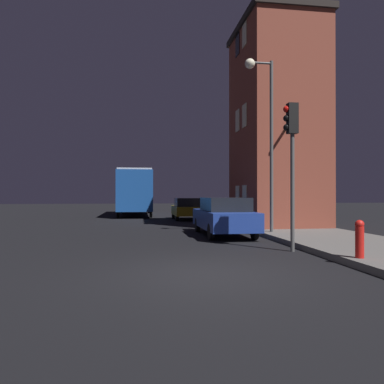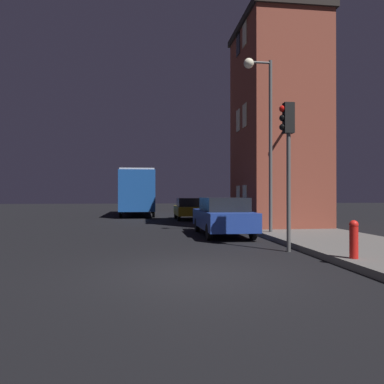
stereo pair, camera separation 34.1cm
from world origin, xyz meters
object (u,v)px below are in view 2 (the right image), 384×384
Objects in this scene: bus at (138,189)px; car_near_lane at (223,216)px; streetlamp at (263,117)px; fire_hydrant at (354,238)px; traffic_light at (288,145)px; bare_tree at (280,174)px; car_mid_lane at (190,208)px.

bus reaches higher than car_near_lane.
car_near_lane is (-1.56, 0.50, -4.00)m from streetlamp.
streetlamp reaches higher than fire_hydrant.
traffic_light is at bearing -97.89° from streetlamp.
car_near_lane is at bearing 102.65° from traffic_light.
bare_tree reaches higher than fire_hydrant.
fire_hydrant is (5.46, -22.22, -1.45)m from bus.
streetlamp is at bearing -80.16° from car_mid_lane.
streetlamp reaches higher than bus.
traffic_light is 0.82× the size of bare_tree.
car_mid_lane is (-1.77, 10.22, -4.06)m from streetlamp.
bare_tree reaches higher than car_mid_lane.
car_mid_lane is at bearing 94.92° from traffic_light.
streetlamp is 1.30× the size of bare_tree.
car_near_lane reaches higher than car_mid_lane.
bus is (-4.73, 19.94, -1.05)m from traffic_light.
streetlamp is 7.51m from fire_hydrant.
traffic_light is 20.52m from bus.
car_mid_lane is (-1.22, 14.19, -2.40)m from traffic_light.
car_near_lane reaches higher than fire_hydrant.
streetlamp reaches higher than car_near_lane.
streetlamp is at bearing -128.72° from bare_tree.
bare_tree is 0.56× the size of bus.
car_near_lane is at bearing 104.40° from fire_hydrant.
fire_hydrant is at bearing -76.20° from bus.
traffic_light reaches higher than fire_hydrant.
traffic_light is at bearing -85.08° from car_mid_lane.
car_near_lane is at bearing 162.03° from streetlamp.
bare_tree is (1.27, 1.58, -2.23)m from streetlamp.
streetlamp is 4.32m from car_near_lane.
streetlamp is 11.14m from car_mid_lane.
streetlamp is at bearing 91.64° from fire_hydrant.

